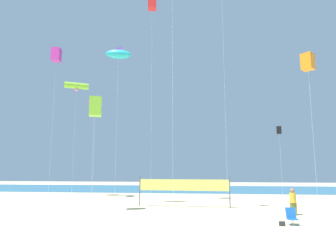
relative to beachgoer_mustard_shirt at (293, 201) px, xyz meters
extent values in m
plane|color=beige|center=(-9.02, -5.42, -0.93)|extent=(120.00, 120.00, 0.00)
cube|color=teal|center=(-9.02, 27.39, -0.92)|extent=(120.00, 20.00, 0.01)
cube|color=olive|center=(0.00, 0.00, -0.53)|extent=(0.38, 0.23, 0.79)
cylinder|color=gold|center=(0.00, 0.00, 0.19)|extent=(0.40, 0.40, 0.65)
sphere|color=#997051|center=(0.00, 0.00, 0.66)|extent=(0.29, 0.29, 0.29)
cube|color=#1959B2|center=(-1.11, -3.81, -0.61)|extent=(0.52, 0.48, 0.03)
cube|color=#1959B2|center=(-1.11, -3.52, -0.33)|extent=(0.52, 0.23, 0.57)
cylinder|color=silver|center=(-1.11, -3.95, -0.77)|extent=(0.03, 0.03, 0.32)
cylinder|color=silver|center=(-1.11, -3.67, -0.77)|extent=(0.03, 0.03, 0.32)
cylinder|color=#4C4C51|center=(-11.12, 3.71, 0.27)|extent=(0.08, 0.08, 2.40)
cylinder|color=#4C4C51|center=(-3.83, 3.27, 0.27)|extent=(0.08, 0.08, 2.40)
cube|color=#EAE566|center=(-7.47, 3.49, 0.80)|extent=(7.29, 0.46, 0.90)
cube|color=#2D2D33|center=(-1.73, -4.05, -0.81)|extent=(0.30, 0.15, 0.24)
cylinder|color=silver|center=(-4.07, 2.04, 9.30)|extent=(0.01, 0.01, 20.45)
cylinder|color=silver|center=(-17.77, 9.86, 4.13)|extent=(0.01, 0.01, 10.12)
ellipsoid|color=purple|center=(-17.77, 9.86, 9.20)|extent=(1.09, 2.48, 0.90)
cube|color=pink|center=(-17.77, 9.86, 9.55)|extent=(0.48, 0.06, 0.59)
cylinder|color=silver|center=(-10.72, 6.43, 8.91)|extent=(0.01, 0.01, 19.67)
cube|color=red|center=(-10.72, 6.43, 18.74)|extent=(0.97, 0.97, 1.35)
cylinder|color=silver|center=(-7.94, -0.12, 8.78)|extent=(0.01, 0.01, 19.41)
cylinder|color=silver|center=(2.37, 12.44, 2.70)|extent=(0.01, 0.01, 7.26)
cube|color=black|center=(2.37, 12.44, 6.33)|extent=(0.62, 0.62, 0.82)
cylinder|color=silver|center=(-13.72, -0.14, 2.87)|extent=(0.01, 0.01, 7.59)
cube|color=#8CD833|center=(-13.72, -0.14, 6.67)|extent=(1.13, 1.13, 1.41)
cylinder|color=silver|center=(-19.92, 9.83, 5.24)|extent=(0.01, 0.01, 12.33)
cylinder|color=#8CD833|center=(-19.92, 9.83, 11.40)|extent=(2.61, 1.82, 0.69)
sphere|color=pink|center=(-19.92, 9.83, 10.96)|extent=(0.41, 0.41, 0.41)
cylinder|color=silver|center=(-22.63, 9.98, 7.17)|extent=(0.01, 0.01, 16.19)
cube|color=#D833A5|center=(-22.63, 9.98, 15.26)|extent=(1.09, 1.09, 1.53)
cylinder|color=silver|center=(-13.40, 4.17, 5.78)|extent=(0.01, 0.01, 13.42)
ellipsoid|color=#26BFCC|center=(-13.40, 4.17, 12.50)|extent=(2.46, 1.02, 0.98)
cube|color=purple|center=(-13.40, 4.17, 12.85)|extent=(0.47, 0.06, 0.59)
cylinder|color=silver|center=(0.73, -2.37, 3.85)|extent=(0.01, 0.01, 9.55)
cube|color=orange|center=(0.73, -2.37, 8.62)|extent=(0.91, 0.91, 1.03)
camera|label=1|loc=(-5.67, -20.82, 1.96)|focal=31.62mm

